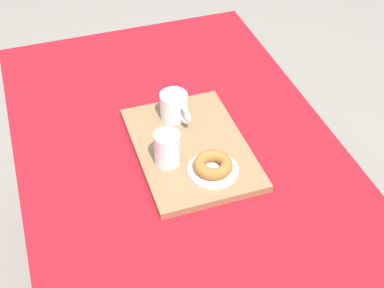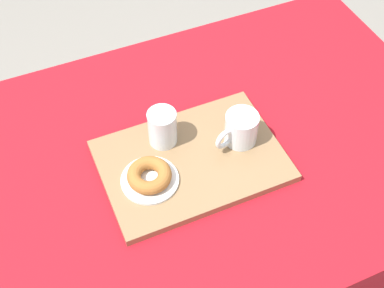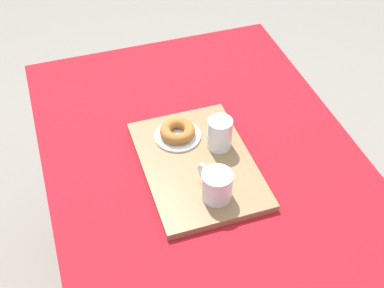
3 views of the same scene
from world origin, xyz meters
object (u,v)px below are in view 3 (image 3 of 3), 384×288
tea_mug_left (216,186)px  serving_tray (197,164)px  water_glass_near (220,135)px  donut_plate_left (178,136)px  dining_table (210,194)px  sugar_donut_left (177,131)px

tea_mug_left → serving_tray: bearing=-177.1°
water_glass_near → donut_plate_left: water_glass_near is taller
water_glass_near → donut_plate_left: 0.13m
dining_table → donut_plate_left: size_ratio=10.00×
tea_mug_left → water_glass_near: bearing=157.1°
dining_table → tea_mug_left: size_ratio=11.23×
water_glass_near → donut_plate_left: (-0.07, -0.10, -0.04)m
tea_mug_left → water_glass_near: size_ratio=1.27×
serving_tray → tea_mug_left: size_ratio=3.59×
dining_table → tea_mug_left: (0.10, -0.02, 0.15)m
sugar_donut_left → tea_mug_left: bearing=6.7°
serving_tray → tea_mug_left: (0.13, 0.01, 0.05)m
dining_table → serving_tray: (-0.03, -0.03, 0.10)m
tea_mug_left → sugar_donut_left: tea_mug_left is taller
tea_mug_left → donut_plate_left: bearing=-173.3°
serving_tray → sugar_donut_left: 0.12m
donut_plate_left → dining_table: bearing=19.6°
tea_mug_left → donut_plate_left: size_ratio=0.89×
serving_tray → donut_plate_left: donut_plate_left is taller
serving_tray → sugar_donut_left: size_ratio=4.19×
donut_plate_left → sugar_donut_left: (0.00, 0.00, 0.02)m
dining_table → water_glass_near: bearing=144.9°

